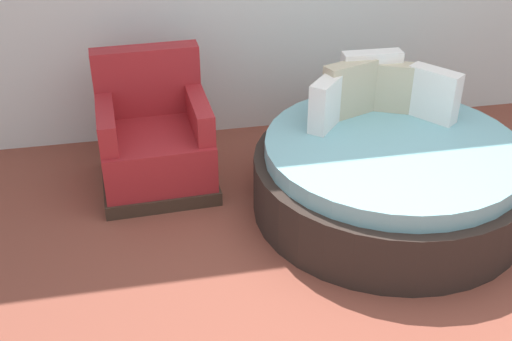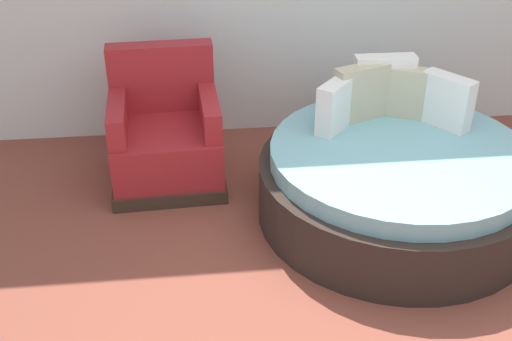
{
  "view_description": "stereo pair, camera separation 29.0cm",
  "coord_description": "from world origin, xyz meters",
  "views": [
    {
      "loc": [
        -1.37,
        -2.53,
        2.51
      ],
      "look_at": [
        -0.74,
        0.66,
        0.55
      ],
      "focal_mm": 44.77,
      "sensor_mm": 36.0,
      "label": 1
    },
    {
      "loc": [
        -1.08,
        -2.57,
        2.51
      ],
      "look_at": [
        -0.74,
        0.66,
        0.55
      ],
      "focal_mm": 44.77,
      "sensor_mm": 36.0,
      "label": 2
    }
  ],
  "objects": [
    {
      "name": "round_daybed",
      "position": [
        0.22,
        0.91,
        0.27
      ],
      "size": [
        1.83,
        1.83,
        0.94
      ],
      "color": "#2D231E",
      "rests_on": "ground_plane"
    },
    {
      "name": "ground_plane",
      "position": [
        0.0,
        0.0,
        -0.01
      ],
      "size": [
        8.0,
        8.0,
        0.02
      ],
      "primitive_type": "cube",
      "color": "brown"
    },
    {
      "name": "red_armchair",
      "position": [
        -1.3,
        1.57,
        0.33
      ],
      "size": [
        0.83,
        0.83,
        0.94
      ],
      "color": "#38281E",
      "rests_on": "ground_plane"
    }
  ]
}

